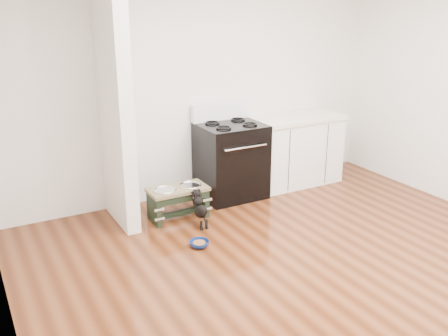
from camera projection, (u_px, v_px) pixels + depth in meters
The scene contains 8 objects.
ground at pixel (327, 281), 4.39m from camera, with size 5.00×5.00×0.00m, color #421D0B.
room_shell at pixel (341, 98), 3.87m from camera, with size 5.00×5.00×5.00m.
partition_wall at pixel (114, 101), 5.15m from camera, with size 0.15×0.80×2.70m, color silver.
oven_range at pixel (231, 159), 6.14m from camera, with size 0.76×0.69×1.14m.
cabinet_run at pixel (294, 150), 6.61m from camera, with size 1.24×0.64×0.91m.
dog_feeder at pixel (178, 197), 5.57m from camera, with size 0.66×0.35×0.38m.
puppy at pixel (200, 207), 5.38m from camera, with size 0.12×0.34×0.40m.
floor_bowl at pixel (199, 244), 4.98m from camera, with size 0.23×0.23×0.06m.
Camera 1 is at (-2.65, -2.92, 2.35)m, focal length 40.00 mm.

